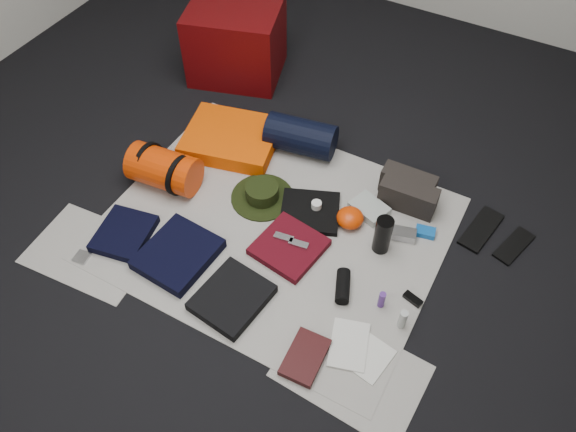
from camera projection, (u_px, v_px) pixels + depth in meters
The scene contains 37 objects.
floor at pixel (274, 229), 2.79m from camera, with size 4.50×4.50×0.02m, color black.
newspaper_mat at pixel (274, 227), 2.78m from camera, with size 1.60×1.30×0.01m, color beige.
newspaper_sheet_front_left at pixel (91, 251), 2.69m from camera, with size 0.58×0.40×0.00m, color beige.
newspaper_sheet_front_right at pixel (352, 371), 2.31m from camera, with size 0.58×0.40×0.00m, color beige.
red_cabinet at pixel (236, 42), 3.41m from camera, with size 0.54×0.45×0.45m, color #500507.
sleeping_pad at pixel (231, 138), 3.12m from camera, with size 0.49×0.40×0.09m, color #F95102.
stuff_sack at pixel (164, 169), 2.89m from camera, with size 0.21×0.21×0.36m, color red.
sack_strap_left at pixel (149, 162), 2.91m from camera, with size 0.22×0.22×0.03m, color black.
sack_strap_right at pixel (180, 175), 2.85m from camera, with size 0.22×0.22×0.03m, color black.
navy_duffel at pixel (301, 136), 3.05m from camera, with size 0.20×0.20×0.38m, color black.
boonie_brim at pixel (262, 197), 2.90m from camera, with size 0.33×0.33×0.01m, color black.
boonie_crown at pixel (262, 192), 2.87m from camera, with size 0.17×0.17×0.07m, color black.
hiking_boot_left at pixel (408, 184), 2.87m from camera, with size 0.28×0.10×0.14m, color black.
hiking_boot_right at pixel (408, 197), 2.81m from camera, with size 0.29×0.11×0.14m, color black.
flip_flop_left at pixel (481, 229), 2.77m from camera, with size 0.11×0.29×0.02m, color black.
flip_flop_right at pixel (514, 246), 2.71m from camera, with size 0.09×0.24×0.01m, color black.
trousers_navy_a at pixel (124, 234), 2.73m from camera, with size 0.24×0.28×0.04m, color black.
trousers_navy_b at pixel (178, 254), 2.64m from camera, with size 0.31×0.35×0.05m, color black.
trousers_charcoal at pixel (232, 298), 2.50m from camera, with size 0.28×0.32×0.05m, color black.
black_tshirt at pixel (310, 212), 2.82m from camera, with size 0.29×0.27×0.03m, color black.
red_shirt at pixel (289, 247), 2.68m from camera, with size 0.29×0.29×0.04m, color #4B0811.
orange_stuff_sack at pixel (350, 218), 2.76m from camera, with size 0.13×0.13×0.09m, color red.
first_aid_pouch at pixel (369, 208), 2.83m from camera, with size 0.18×0.13×0.04m, color #99A19A.
water_bottle at pixel (383, 235), 2.62m from camera, with size 0.08×0.08×0.21m, color black.
speaker at pixel (343, 286), 2.52m from camera, with size 0.06×0.06×0.16m, color black.
compact_camera at pixel (404, 234), 2.72m from camera, with size 0.11×0.07×0.04m, color #ADADB2.
cyan_case at pixel (425, 232), 2.74m from camera, with size 0.09×0.06×0.03m, color #1053A4.
toiletry_purple at pixel (382, 300), 2.46m from camera, with size 0.03×0.03×0.09m, color #4F2780.
toiletry_clear at pixel (403, 319), 2.40m from camera, with size 0.04×0.04×0.11m, color #ACB1AD.
paperback_book at pixel (305, 357), 2.33m from camera, with size 0.15×0.23×0.03m, color black.
map_booklet at pixel (349, 345), 2.37m from camera, with size 0.16×0.23×0.01m, color silver.
map_printout at pixel (370, 358), 2.34m from camera, with size 0.15×0.19×0.01m, color silver.
sunglasses at pixel (413, 299), 2.51m from camera, with size 0.09×0.04×0.02m, color black.
key_cluster at pixel (82, 257), 2.66m from camera, with size 0.07×0.07×0.01m, color #ADADB2.
tape_roll at pixel (316, 205), 2.81m from camera, with size 0.05×0.05×0.04m, color silver.
energy_bar_a at pixel (284, 237), 2.68m from camera, with size 0.10×0.04×0.01m, color #ADADB2.
energy_bar_b at pixel (299, 244), 2.66m from camera, with size 0.10×0.04×0.01m, color #ADADB2.
Camera 1 is at (0.88, -1.47, 2.20)m, focal length 35.00 mm.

